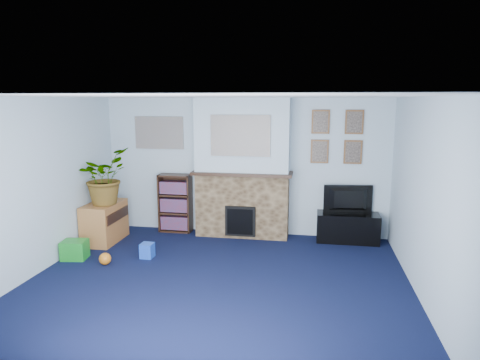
% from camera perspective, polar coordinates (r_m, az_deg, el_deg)
% --- Properties ---
extents(floor, '(5.00, 4.50, 0.01)m').
position_cam_1_polar(floor, '(5.75, -3.14, -13.56)').
color(floor, black).
rests_on(floor, ground).
extents(ceiling, '(5.00, 4.50, 0.01)m').
position_cam_1_polar(ceiling, '(5.26, -3.41, 11.08)').
color(ceiling, white).
rests_on(ceiling, wall_back).
extents(wall_back, '(5.00, 0.04, 2.40)m').
position_cam_1_polar(wall_back, '(7.55, 0.57, 1.78)').
color(wall_back, silver).
rests_on(wall_back, ground).
extents(wall_front, '(5.00, 0.04, 2.40)m').
position_cam_1_polar(wall_front, '(3.31, -12.18, -9.99)').
color(wall_front, silver).
rests_on(wall_front, ground).
extents(wall_left, '(0.04, 4.50, 2.40)m').
position_cam_1_polar(wall_left, '(6.41, -25.59, -0.82)').
color(wall_left, silver).
rests_on(wall_left, ground).
extents(wall_right, '(0.04, 4.50, 2.40)m').
position_cam_1_polar(wall_right, '(5.41, 23.55, -2.62)').
color(wall_right, silver).
rests_on(wall_right, ground).
extents(chimney_breast, '(1.72, 0.50, 2.40)m').
position_cam_1_polar(chimney_breast, '(7.35, 0.32, 1.42)').
color(chimney_breast, brown).
rests_on(chimney_breast, ground).
extents(collage_main, '(1.00, 0.03, 0.68)m').
position_cam_1_polar(collage_main, '(7.08, 0.04, 5.93)').
color(collage_main, gray).
rests_on(collage_main, chimney_breast).
extents(collage_left, '(0.90, 0.03, 0.58)m').
position_cam_1_polar(collage_left, '(7.87, -10.72, 6.21)').
color(collage_left, gray).
rests_on(collage_left, wall_back).
extents(portrait_tl, '(0.30, 0.03, 0.40)m').
position_cam_1_polar(portrait_tl, '(7.36, 10.70, 7.64)').
color(portrait_tl, brown).
rests_on(portrait_tl, wall_back).
extents(portrait_tr, '(0.30, 0.03, 0.40)m').
position_cam_1_polar(portrait_tr, '(7.39, 15.00, 7.47)').
color(portrait_tr, brown).
rests_on(portrait_tr, wall_back).
extents(portrait_bl, '(0.30, 0.03, 0.40)m').
position_cam_1_polar(portrait_bl, '(7.40, 10.56, 3.77)').
color(portrait_bl, brown).
rests_on(portrait_bl, wall_back).
extents(portrait_br, '(0.30, 0.03, 0.40)m').
position_cam_1_polar(portrait_br, '(7.43, 14.82, 3.62)').
color(portrait_br, brown).
rests_on(portrait_br, wall_back).
extents(tv_stand, '(1.03, 0.43, 0.49)m').
position_cam_1_polar(tv_stand, '(7.48, 14.14, -6.29)').
color(tv_stand, black).
rests_on(tv_stand, ground).
extents(television, '(0.82, 0.21, 0.47)m').
position_cam_1_polar(television, '(7.38, 14.30, -2.55)').
color(television, black).
rests_on(television, tv_stand).
extents(bookshelf, '(0.58, 0.28, 1.05)m').
position_cam_1_polar(bookshelf, '(7.84, -8.59, -3.21)').
color(bookshelf, black).
rests_on(bookshelf, ground).
extents(sideboard, '(0.47, 0.85, 0.66)m').
position_cam_1_polar(sideboard, '(7.59, -17.60, -5.25)').
color(sideboard, '#AA6B36').
rests_on(sideboard, ground).
extents(potted_plant, '(0.72, 0.83, 0.92)m').
position_cam_1_polar(potted_plant, '(7.36, -17.77, 0.42)').
color(potted_plant, '#26661E').
rests_on(potted_plant, sideboard).
extents(mantel_clock, '(0.10, 0.06, 0.14)m').
position_cam_1_polar(mantel_clock, '(7.32, -0.42, 1.66)').
color(mantel_clock, gold).
rests_on(mantel_clock, chimney_breast).
extents(mantel_candle, '(0.05, 0.05, 0.15)m').
position_cam_1_polar(mantel_candle, '(7.27, 2.14, 1.67)').
color(mantel_candle, '#B2BFC6').
rests_on(mantel_candle, chimney_breast).
extents(mantel_teddy, '(0.13, 0.13, 0.13)m').
position_cam_1_polar(mantel_teddy, '(7.40, -3.51, 1.70)').
color(mantel_teddy, gray).
rests_on(mantel_teddy, chimney_breast).
extents(mantel_can, '(0.06, 0.06, 0.12)m').
position_cam_1_polar(mantel_can, '(7.23, 5.62, 1.42)').
color(mantel_can, blue).
rests_on(mantel_can, chimney_breast).
extents(green_crate, '(0.39, 0.33, 0.28)m').
position_cam_1_polar(green_crate, '(6.97, -21.17, -8.67)').
color(green_crate, '#198C26').
rests_on(green_crate, ground).
extents(toy_ball, '(0.17, 0.17, 0.17)m').
position_cam_1_polar(toy_ball, '(6.61, -17.55, -9.97)').
color(toy_ball, orange).
rests_on(toy_ball, ground).
extents(toy_block, '(0.19, 0.19, 0.22)m').
position_cam_1_polar(toy_block, '(6.71, -12.27, -9.19)').
color(toy_block, blue).
rests_on(toy_block, ground).
extents(toy_tube, '(0.32, 0.14, 0.18)m').
position_cam_1_polar(toy_tube, '(7.45, -18.65, -7.85)').
color(toy_tube, red).
rests_on(toy_tube, ground).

